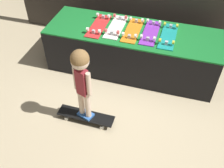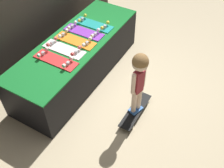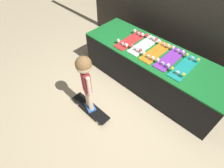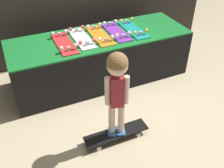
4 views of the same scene
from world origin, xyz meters
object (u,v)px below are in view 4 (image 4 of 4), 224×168
skateboard_purple_on_rack (116,31)px  skateboard_on_floor (116,134)px  skateboard_white_on_rack (82,38)px  skateboard_orange_on_rack (100,35)px  skateboard_teal_on_rack (133,29)px  skateboard_red_on_rack (64,43)px  child (117,81)px

skateboard_purple_on_rack → skateboard_on_floor: 1.46m
skateboard_on_floor → skateboard_white_on_rack: bearing=87.8°
skateboard_orange_on_rack → skateboard_teal_on_rack: size_ratio=1.00×
skateboard_purple_on_rack → skateboard_red_on_rack: bearing=-176.9°
skateboard_purple_on_rack → child: child is taller
skateboard_red_on_rack → skateboard_on_floor: 1.33m
skateboard_orange_on_rack → skateboard_on_floor: (-0.30, -1.19, -0.62)m
skateboard_orange_on_rack → skateboard_teal_on_rack: 0.50m
skateboard_red_on_rack → skateboard_orange_on_rack: (0.50, 0.03, 0.00)m
skateboard_red_on_rack → skateboard_on_floor: skateboard_red_on_rack is taller
skateboard_white_on_rack → child: size_ratio=0.64×
skateboard_teal_on_rack → child: size_ratio=0.64×
skateboard_red_on_rack → child: (0.20, -1.16, 0.10)m
child → skateboard_teal_on_rack: bearing=73.3°
skateboard_white_on_rack → skateboard_orange_on_rack: 0.25m
skateboard_on_floor → child: bearing=180.0°
skateboard_red_on_rack → skateboard_orange_on_rack: 0.50m
skateboard_teal_on_rack → child: 1.43m
skateboard_red_on_rack → skateboard_white_on_rack: size_ratio=1.00×
skateboard_purple_on_rack → skateboard_orange_on_rack: bearing=-176.9°
skateboard_white_on_rack → skateboard_purple_on_rack: same height
skateboard_red_on_rack → skateboard_purple_on_rack: size_ratio=1.00×
skateboard_white_on_rack → child: 1.21m
skateboard_on_floor → skateboard_teal_on_rack: bearing=56.0°
child → skateboard_white_on_rack: bearing=105.0°
skateboard_white_on_rack → skateboard_teal_on_rack: size_ratio=1.00×
skateboard_red_on_rack → skateboard_on_floor: (0.20, -1.16, -0.62)m
skateboard_white_on_rack → skateboard_on_floor: 1.36m
skateboard_orange_on_rack → skateboard_purple_on_rack: 0.25m
skateboard_on_floor → child: 0.73m
skateboard_orange_on_rack → skateboard_purple_on_rack: bearing=3.1°
skateboard_orange_on_rack → skateboard_on_floor: size_ratio=0.89×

